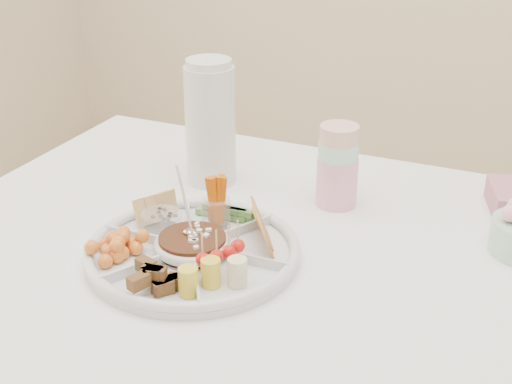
% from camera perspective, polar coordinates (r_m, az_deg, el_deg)
% --- Properties ---
extents(party_tray, '(0.39, 0.39, 0.04)m').
position_cam_1_polar(party_tray, '(1.29, -5.09, -4.50)').
color(party_tray, white).
rests_on(party_tray, dining_table).
extents(bean_dip, '(0.12, 0.12, 0.04)m').
position_cam_1_polar(bean_dip, '(1.28, -5.10, -4.21)').
color(bean_dip, '#42260F').
rests_on(bean_dip, party_tray).
extents(tortillas, '(0.11, 0.11, 0.06)m').
position_cam_1_polar(tortillas, '(1.29, 0.67, -3.28)').
color(tortillas, '#AE8647').
rests_on(tortillas, party_tray).
extents(carrot_cucumber, '(0.11, 0.11, 0.10)m').
position_cam_1_polar(carrot_cucumber, '(1.37, -2.72, -0.48)').
color(carrot_cucumber, '#CC5805').
rests_on(carrot_cucumber, party_tray).
extents(pita_raisins, '(0.11, 0.11, 0.06)m').
position_cam_1_polar(pita_raisins, '(1.37, -8.10, -1.55)').
color(pita_raisins, '#E1BC7B').
rests_on(pita_raisins, party_tray).
extents(cherries, '(0.12, 0.12, 0.05)m').
position_cam_1_polar(cherries, '(1.28, -10.94, -4.31)').
color(cherries, '#F98045').
rests_on(cherries, party_tray).
extents(granola_chunks, '(0.09, 0.09, 0.04)m').
position_cam_1_polar(granola_chunks, '(1.18, -7.96, -6.83)').
color(granola_chunks, '#422D17').
rests_on(granola_chunks, party_tray).
extents(banana_tomato, '(0.11, 0.11, 0.09)m').
position_cam_1_polar(banana_tomato, '(1.17, -1.65, -5.48)').
color(banana_tomato, '#FFEF7E').
rests_on(banana_tomato, party_tray).
extents(cup_stack, '(0.10, 0.10, 0.23)m').
position_cam_1_polar(cup_stack, '(1.45, 6.61, 3.20)').
color(cup_stack, silver).
rests_on(cup_stack, dining_table).
extents(thermos, '(0.14, 0.14, 0.28)m').
position_cam_1_polar(thermos, '(1.54, -3.68, 5.68)').
color(thermos, silver).
rests_on(thermos, dining_table).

